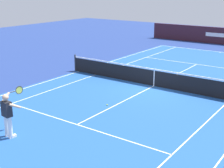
{
  "coord_description": "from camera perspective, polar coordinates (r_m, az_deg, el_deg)",
  "views": [
    {
      "loc": [
        15.04,
        7.88,
        5.21
      ],
      "look_at": [
        3.46,
        -0.39,
        0.9
      ],
      "focal_mm": 50.92,
      "sensor_mm": 36.0,
      "label": 1
    }
  ],
  "objects": [
    {
      "name": "ground_plane",
      "position": [
        17.76,
        7.52,
        -0.35
      ],
      "size": [
        60.0,
        60.0,
        0.0
      ],
      "primitive_type": "plane",
      "color": "navy"
    },
    {
      "name": "court_slab",
      "position": [
        17.76,
        7.52,
        -0.35
      ],
      "size": [
        24.2,
        11.4,
        0.0
      ],
      "primitive_type": "cube",
      "color": "#1E4C93",
      "rests_on": "ground_plane"
    },
    {
      "name": "court_line_markings",
      "position": [
        17.76,
        7.52,
        -0.34
      ],
      "size": [
        23.85,
        11.05,
        0.01
      ],
      "color": "white",
      "rests_on": "ground_plane"
    },
    {
      "name": "tennis_net",
      "position": [
        17.63,
        7.58,
        1.18
      ],
      "size": [
        0.1,
        11.7,
        1.08
      ],
      "color": "#2D2D33",
      "rests_on": "ground_plane"
    },
    {
      "name": "tennis_player_near",
      "position": [
        11.99,
        -18.22,
        -4.97
      ],
      "size": [
        1.11,
        0.77,
        1.7
      ],
      "color": "white",
      "rests_on": "ground_plane"
    },
    {
      "name": "tennis_ball",
      "position": [
        14.71,
        -0.88,
        -3.76
      ],
      "size": [
        0.07,
        0.07,
        0.07
      ],
      "primitive_type": "sphere",
      "color": "#CCE01E",
      "rests_on": "ground_plane"
    }
  ]
}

